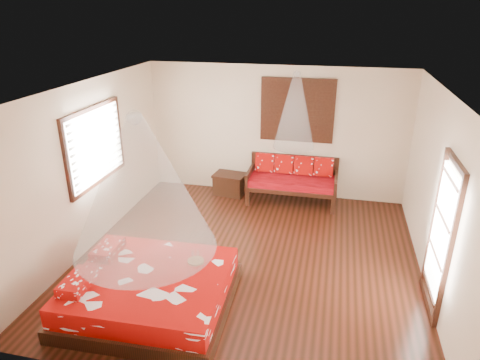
# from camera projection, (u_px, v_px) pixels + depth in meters

# --- Properties ---
(room) EXTENTS (5.54, 5.54, 2.84)m
(room) POSITION_uv_depth(u_px,v_px,m) (249.00, 180.00, 6.63)
(room) COLOR black
(room) RESTS_ON ground
(bed) EXTENTS (2.24, 2.03, 0.65)m
(bed) POSITION_uv_depth(u_px,v_px,m) (150.00, 291.00, 5.92)
(bed) COLOR black
(bed) RESTS_ON floor
(daybed) EXTENTS (1.88, 0.83, 0.96)m
(daybed) POSITION_uv_depth(u_px,v_px,m) (292.00, 178.00, 9.03)
(daybed) COLOR black
(daybed) RESTS_ON floor
(storage_chest) EXTENTS (0.73, 0.57, 0.47)m
(storage_chest) POSITION_uv_depth(u_px,v_px,m) (230.00, 184.00, 9.48)
(storage_chest) COLOR black
(storage_chest) RESTS_ON floor
(shutter_panel) EXTENTS (1.52, 0.06, 1.32)m
(shutter_panel) POSITION_uv_depth(u_px,v_px,m) (297.00, 110.00, 8.80)
(shutter_panel) COLOR black
(shutter_panel) RESTS_ON wall_back
(window_left) EXTENTS (0.10, 1.74, 1.34)m
(window_left) POSITION_uv_depth(u_px,v_px,m) (96.00, 146.00, 7.26)
(window_left) COLOR black
(window_left) RESTS_ON wall_left
(glazed_door) EXTENTS (0.08, 1.02, 2.16)m
(glazed_door) POSITION_uv_depth(u_px,v_px,m) (441.00, 237.00, 5.66)
(glazed_door) COLOR black
(glazed_door) RESTS_ON floor
(wine_tray) EXTENTS (0.24, 0.24, 0.20)m
(wine_tray) POSITION_uv_depth(u_px,v_px,m) (196.00, 259.00, 6.11)
(wine_tray) COLOR brown
(wine_tray) RESTS_ON bed
(mosquito_net_main) EXTENTS (1.85, 1.85, 1.80)m
(mosquito_net_main) POSITION_uv_depth(u_px,v_px,m) (141.00, 185.00, 5.31)
(mosquito_net_main) COLOR white
(mosquito_net_main) RESTS_ON ceiling
(mosquito_net_daybed) EXTENTS (0.82, 0.82, 1.50)m
(mosquito_net_daybed) POSITION_uv_depth(u_px,v_px,m) (295.00, 111.00, 8.34)
(mosquito_net_daybed) COLOR white
(mosquito_net_daybed) RESTS_ON ceiling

